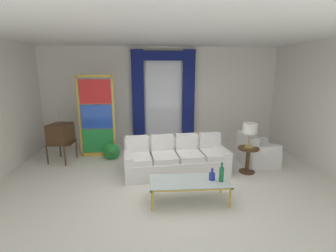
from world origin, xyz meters
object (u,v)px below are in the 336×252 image
object	(u,v)px
vintage_tv	(61,134)
peacock_figurine	(111,152)
couch_white_long	(176,159)
round_side_table	(248,158)
bottle_crystal_tall	(212,176)
bottle_blue_decanter	(221,174)
table_lamp_brass	(250,129)
coffee_table	(189,182)
armchair_white	(256,153)
stained_glass_divider	(97,118)

from	to	relation	value
vintage_tv	peacock_figurine	distance (m)	1.34
couch_white_long	round_side_table	bearing A→B (deg)	-5.27
couch_white_long	bottle_crystal_tall	world-z (taller)	couch_white_long
bottle_blue_decanter	table_lamp_brass	size ratio (longest dim) A/B	0.63
couch_white_long	table_lamp_brass	bearing A→B (deg)	-5.27
coffee_table	peacock_figurine	size ratio (longest dim) A/B	2.36
couch_white_long	table_lamp_brass	distance (m)	1.81
armchair_white	table_lamp_brass	size ratio (longest dim) A/B	1.55
vintage_tv	bottle_crystal_tall	bearing A→B (deg)	-33.86
peacock_figurine	round_side_table	bearing A→B (deg)	-17.50
couch_white_long	coffee_table	distance (m)	1.37
coffee_table	stained_glass_divider	distance (m)	3.41
round_side_table	coffee_table	bearing A→B (deg)	-142.01
peacock_figurine	vintage_tv	bearing A→B (deg)	179.04
table_lamp_brass	armchair_white	bearing A→B (deg)	49.81
bottle_crystal_tall	stained_glass_divider	bearing A→B (deg)	134.04
stained_glass_divider	table_lamp_brass	distance (m)	3.90
table_lamp_brass	bottle_blue_decanter	bearing A→B (deg)	-127.72
bottle_blue_decanter	peacock_figurine	bearing A→B (deg)	134.57
stained_glass_divider	peacock_figurine	size ratio (longest dim) A/B	3.67
stained_glass_divider	peacock_figurine	bearing A→B (deg)	-42.79
vintage_tv	peacock_figurine	world-z (taller)	vintage_tv
bottle_blue_decanter	bottle_crystal_tall	size ratio (longest dim) A/B	1.61
couch_white_long	coffee_table	size ratio (longest dim) A/B	1.70
couch_white_long	round_side_table	distance (m)	1.67
peacock_figurine	round_side_table	size ratio (longest dim) A/B	1.01
bottle_crystal_tall	couch_white_long	bearing A→B (deg)	110.73
vintage_tv	armchair_white	world-z (taller)	vintage_tv
bottle_blue_decanter	round_side_table	bearing A→B (deg)	52.28
vintage_tv	table_lamp_brass	world-z (taller)	vintage_tv
bottle_crystal_tall	table_lamp_brass	bearing A→B (deg)	46.70
coffee_table	stained_glass_divider	size ratio (longest dim) A/B	0.64
round_side_table	table_lamp_brass	world-z (taller)	table_lamp_brass
table_lamp_brass	coffee_table	bearing A→B (deg)	-142.01
bottle_blue_decanter	vintage_tv	world-z (taller)	vintage_tv
couch_white_long	vintage_tv	distance (m)	3.02
bottle_crystal_tall	round_side_table	world-z (taller)	bottle_crystal_tall
armchair_white	round_side_table	bearing A→B (deg)	-130.19
bottle_crystal_tall	armchair_white	bearing A→B (deg)	47.55
couch_white_long	vintage_tv	bearing A→B (deg)	162.54
armchair_white	table_lamp_brass	world-z (taller)	table_lamp_brass
table_lamp_brass	bottle_crystal_tall	bearing A→B (deg)	-133.30
armchair_white	peacock_figurine	bearing A→B (deg)	171.45
coffee_table	table_lamp_brass	bearing A→B (deg)	37.99
bottle_crystal_tall	table_lamp_brass	xyz separation A→B (m)	(1.14, 1.21, 0.54)
couch_white_long	peacock_figurine	size ratio (longest dim) A/B	4.02
vintage_tv	round_side_table	xyz separation A→B (m)	(4.51, -1.05, -0.37)
bottle_blue_decanter	stained_glass_divider	distance (m)	3.80
bottle_crystal_tall	round_side_table	bearing A→B (deg)	46.70
coffee_table	bottle_blue_decanter	distance (m)	0.59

